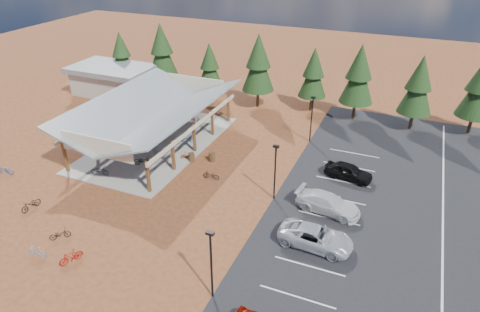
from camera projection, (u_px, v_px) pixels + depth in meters
ground at (212, 198)px, 37.07m from camera, size 140.00×140.00×0.00m
asphalt_lot at (443, 230)px, 33.15m from camera, size 27.00×44.00×0.04m
concrete_pad at (157, 143)px, 46.13m from camera, size 10.60×18.60×0.10m
bike_pavilion at (154, 111)px, 44.33m from camera, size 11.65×19.40×4.97m
outbuilding at (113, 79)px, 58.88m from camera, size 11.00×7.00×3.90m
lamp_post_0 at (211, 260)px, 25.84m from camera, size 0.50×0.25×5.14m
lamp_post_1 at (275, 169)px, 35.55m from camera, size 0.50×0.25×5.14m
lamp_post_2 at (312, 116)px, 45.26m from camera, size 0.50×0.25×5.14m
trash_bin_0 at (191, 157)px, 42.51m from camera, size 0.60×0.60×0.90m
trash_bin_1 at (212, 157)px, 42.62m from camera, size 0.60×0.60×0.90m
pine_0 at (121, 53)px, 60.40m from camera, size 3.37×3.37×7.84m
pine_1 at (162, 50)px, 58.62m from camera, size 4.01×4.01×9.34m
pine_2 at (210, 65)px, 55.84m from camera, size 3.25×3.25×7.58m
pine_3 at (258, 63)px, 52.84m from camera, size 4.04×4.04×9.40m
pine_4 at (313, 73)px, 52.10m from camera, size 3.45×3.45×8.04m
pine_5 at (359, 74)px, 49.34m from camera, size 3.94×3.94×9.17m
pine_6 at (419, 85)px, 46.90m from camera, size 3.73×3.73×8.70m
bike_0 at (100, 171)px, 40.03m from camera, size 1.81×1.00×0.90m
bike_1 at (129, 142)px, 45.23m from camera, size 1.60×0.91×0.93m
bike_2 at (135, 131)px, 47.75m from camera, size 1.82×0.79×0.93m
bike_3 at (180, 114)px, 51.77m from camera, size 1.85×0.66×1.09m
bike_4 at (143, 161)px, 41.64m from camera, size 1.94×1.11×0.96m
bike_5 at (159, 151)px, 43.26m from camera, size 1.84×0.77×1.07m
bike_6 at (186, 138)px, 46.08m from camera, size 1.89×0.98×0.94m
bike_7 at (196, 119)px, 50.52m from camera, size 1.53×0.63×0.89m
bike_8 at (31, 204)px, 35.34m from camera, size 0.83×1.87×0.95m
bike_10 at (4, 170)px, 40.32m from camera, size 1.89×1.09×0.94m
bike_11 at (71, 257)px, 29.74m from camera, size 1.15×1.77×1.04m
bike_12 at (60, 234)px, 32.05m from camera, size 1.45×1.49×0.81m
bike_13 at (37, 252)px, 30.25m from camera, size 1.54×0.65×0.90m
bike_15 at (188, 155)px, 42.89m from camera, size 1.49×1.12×0.89m
bike_16 at (211, 175)px, 39.55m from camera, size 1.61×0.67×0.83m
car_2 at (316, 237)px, 31.15m from camera, size 5.56×2.77×1.51m
car_3 at (328, 203)px, 34.87m from camera, size 5.59×2.93×1.55m
car_4 at (349, 171)px, 39.45m from camera, size 4.58×2.39×1.49m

